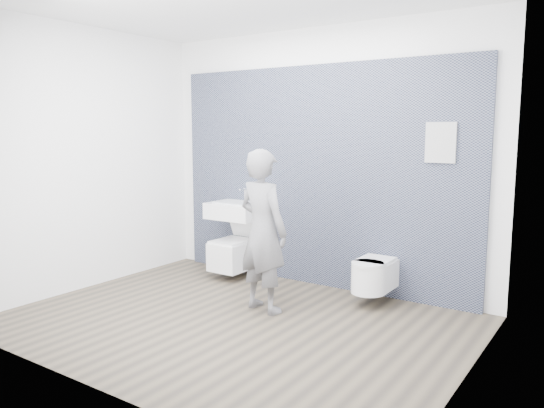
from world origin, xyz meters
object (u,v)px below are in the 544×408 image
Objects in this scene: washbasin at (236,210)px; visitor at (263,231)px; toilet_rounded at (373,275)px; toilet_square at (234,253)px.

visitor reaches higher than washbasin.
toilet_rounded is (1.74, -0.05, -0.50)m from washbasin.
toilet_square is at bearing -28.06° from visitor.
washbasin is 1.81m from toilet_rounded.
visitor is at bearing -40.28° from washbasin.
washbasin is 0.40× the size of visitor.
toilet_square is 0.47× the size of visitor.
washbasin reaches higher than toilet_square.
toilet_square is 1.30m from visitor.
toilet_rounded is at bearing -125.85° from visitor.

